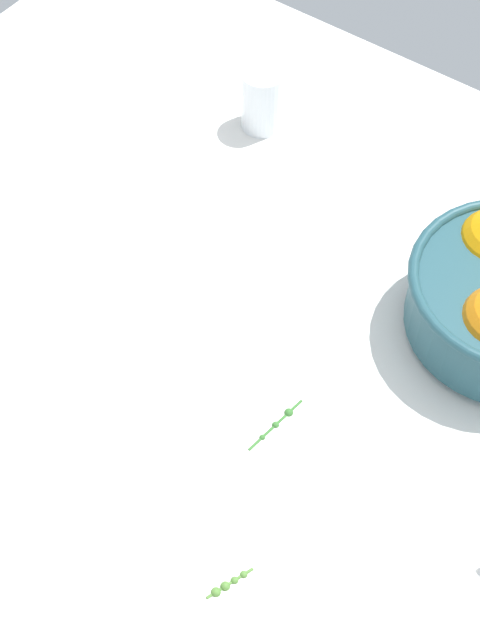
% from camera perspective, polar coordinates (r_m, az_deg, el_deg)
% --- Properties ---
extents(ground_plane, '(1.26, 1.05, 0.03)m').
position_cam_1_polar(ground_plane, '(1.07, 0.21, -1.98)').
color(ground_plane, white).
extents(second_glass, '(0.06, 0.06, 0.08)m').
position_cam_1_polar(second_glass, '(1.27, 1.32, 12.70)').
color(second_glass, white).
rests_on(second_glass, ground_plane).
extents(herb_sprig_0, '(0.01, 0.08, 0.01)m').
position_cam_1_polar(herb_sprig_0, '(1.01, 2.34, -5.95)').
color(herb_sprig_0, '#36732E').
rests_on(herb_sprig_0, ground_plane).
extents(herb_sprig_1, '(0.02, 0.05, 0.01)m').
position_cam_1_polar(herb_sprig_1, '(0.93, -0.77, -15.34)').
color(herb_sprig_1, '#518235').
rests_on(herb_sprig_1, ground_plane).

